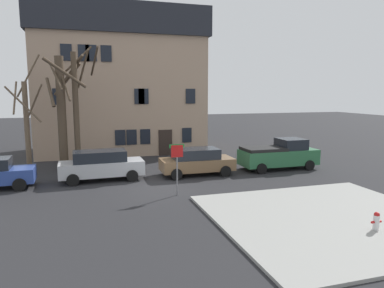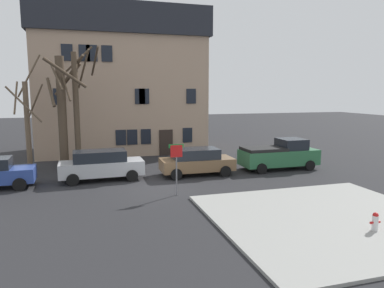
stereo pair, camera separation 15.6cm
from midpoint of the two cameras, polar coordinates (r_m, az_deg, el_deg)
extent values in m
plane|color=#262628|center=(19.45, -5.67, -7.02)|extent=(120.00, 120.00, 0.00)
cube|color=#999993|center=(15.74, 21.05, -11.05)|extent=(9.29, 8.76, 0.12)
cube|color=tan|center=(31.85, -11.55, 7.57)|extent=(13.65, 7.15, 9.60)
cube|color=#23262D|center=(32.35, -11.87, 18.22)|extent=(14.15, 7.65, 2.37)
cube|color=#2D231E|center=(29.04, -4.44, 0.23)|extent=(1.10, 0.12, 2.10)
cube|color=black|center=(28.43, -11.59, 1.02)|extent=(0.80, 0.08, 1.20)
cube|color=black|center=(28.52, -9.82, 1.10)|extent=(0.80, 0.08, 1.20)
cube|color=black|center=(28.67, -7.66, 1.18)|extent=(0.80, 0.08, 1.20)
cube|color=black|center=(29.42, -0.99, 1.43)|extent=(0.80, 0.08, 1.20)
cube|color=black|center=(28.16, -20.81, 7.12)|extent=(0.80, 0.08, 1.20)
cube|color=black|center=(28.40, -8.59, 7.57)|extent=(0.80, 0.08, 1.20)
cube|color=black|center=(28.44, -7.95, 7.58)|extent=(0.80, 0.08, 1.20)
cube|color=black|center=(29.29, -0.40, 7.68)|extent=(0.80, 0.08, 1.20)
cube|color=black|center=(28.27, -19.70, 13.68)|extent=(0.80, 0.08, 1.20)
cube|color=black|center=(28.24, -17.15, 13.80)|extent=(0.80, 0.08, 1.20)
cube|color=black|center=(28.25, -16.05, 13.84)|extent=(0.80, 0.08, 1.20)
cube|color=black|center=(28.29, -13.76, 13.92)|extent=(0.80, 0.08, 1.20)
cylinder|color=brown|center=(25.71, -25.12, 2.57)|extent=(0.33, 0.33, 5.81)
cylinder|color=brown|center=(24.66, -25.60, 5.70)|extent=(2.05, 0.16, 2.32)
cylinder|color=brown|center=(26.13, -24.16, 6.10)|extent=(1.30, 1.07, 2.46)
cylinder|color=brown|center=(25.76, -26.69, 6.66)|extent=(0.21, 1.31, 2.12)
cylinder|color=brown|center=(26.37, -24.96, 9.89)|extent=(1.66, 0.48, 2.82)
cylinder|color=#4C3D2D|center=(24.46, -20.35, 4.44)|extent=(0.55, 0.55, 7.39)
cylinder|color=#4C3D2D|center=(25.23, -19.55, 9.74)|extent=(1.87, 1.06, 2.14)
cylinder|color=#4C3D2D|center=(25.05, -18.68, 11.36)|extent=(1.48, 1.87, 1.78)
cylinder|color=#4C3D2D|center=(23.25, -19.89, 10.66)|extent=(2.51, 0.98, 1.81)
cylinder|color=#4C3D2D|center=(24.25, -21.95, 7.71)|extent=(0.65, 1.39, 1.86)
cylinder|color=#4C3D2D|center=(24.36, -18.27, 4.86)|extent=(0.37, 0.37, 7.67)
cylinder|color=#4C3D2D|center=(24.02, -20.07, 9.39)|extent=(0.86, 1.46, 2.45)
cylinder|color=#4C3D2D|center=(25.53, -18.52, 12.22)|extent=(2.36, 0.15, 2.29)
cylinder|color=#4C3D2D|center=(24.73, -17.25, 11.42)|extent=(0.91, 1.27, 2.48)
cylinder|color=#4C3D2D|center=(24.01, -21.21, 10.15)|extent=(0.93, 2.32, 1.85)
cylinder|color=#4C3D2D|center=(24.60, -15.57, 12.63)|extent=(0.51, 2.64, 1.72)
cylinder|color=black|center=(22.43, -25.55, -4.83)|extent=(0.69, 0.24, 0.68)
cylinder|color=black|center=(20.77, -26.14, -5.88)|extent=(0.69, 0.24, 0.68)
cube|color=#B7BABF|center=(21.52, -14.46, -3.75)|extent=(4.84, 1.87, 0.82)
cube|color=#1E232B|center=(21.38, -14.79, -1.88)|extent=(3.01, 1.61, 0.62)
cylinder|color=black|center=(22.61, -10.44, -4.05)|extent=(0.69, 0.24, 0.68)
cylinder|color=black|center=(20.91, -9.78, -5.04)|extent=(0.69, 0.24, 0.68)
cylinder|color=black|center=(22.42, -18.75, -4.46)|extent=(0.69, 0.24, 0.68)
cylinder|color=black|center=(20.72, -18.78, -5.50)|extent=(0.69, 0.24, 0.68)
cube|color=brown|center=(22.18, 0.60, -3.25)|extent=(4.55, 1.96, 0.72)
cube|color=#1E232B|center=(22.03, 0.38, -1.54)|extent=(2.83, 1.71, 0.62)
cylinder|color=black|center=(23.59, 3.53, -3.40)|extent=(0.68, 0.23, 0.68)
cylinder|color=black|center=(21.86, 5.19, -4.37)|extent=(0.68, 0.23, 0.68)
cylinder|color=black|center=(22.77, -3.80, -3.84)|extent=(0.68, 0.23, 0.68)
cylinder|color=black|center=(20.97, -2.71, -4.89)|extent=(0.68, 0.23, 0.68)
cube|color=#2D6B42|center=(24.51, 13.50, -2.03)|extent=(5.19, 1.98, 1.01)
cube|color=#1E232B|center=(24.85, 15.42, 0.04)|extent=(1.66, 1.73, 0.70)
cube|color=black|center=(23.85, 11.19, -0.76)|extent=(2.70, 1.90, 0.20)
cylinder|color=black|center=(26.33, 15.69, -2.47)|extent=(0.68, 0.22, 0.68)
cylinder|color=black|center=(24.73, 18.14, -3.26)|extent=(0.68, 0.22, 0.68)
cylinder|color=black|center=(24.63, 8.76, -2.99)|extent=(0.68, 0.22, 0.68)
cylinder|color=black|center=(22.91, 10.90, -3.90)|extent=(0.68, 0.22, 0.68)
cylinder|color=silver|center=(14.90, 27.17, -11.15)|extent=(0.22, 0.22, 0.55)
sphere|color=red|center=(14.81, 27.25, -10.06)|extent=(0.21, 0.21, 0.21)
cylinder|color=red|center=(14.79, 26.73, -11.15)|extent=(0.10, 0.09, 0.09)
cylinder|color=red|center=(15.00, 27.63, -10.94)|extent=(0.10, 0.09, 0.09)
cylinder|color=slate|center=(17.75, -2.66, -4.25)|extent=(0.07, 0.07, 2.54)
cube|color=red|center=(17.54, -2.66, -1.16)|extent=(0.60, 0.03, 0.60)
cube|color=#1E8C38|center=(17.54, -2.70, -0.34)|extent=(0.76, 0.02, 0.18)
camera|label=1|loc=(0.08, -90.20, -0.03)|focal=33.25mm
camera|label=2|loc=(0.08, 89.80, 0.03)|focal=33.25mm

